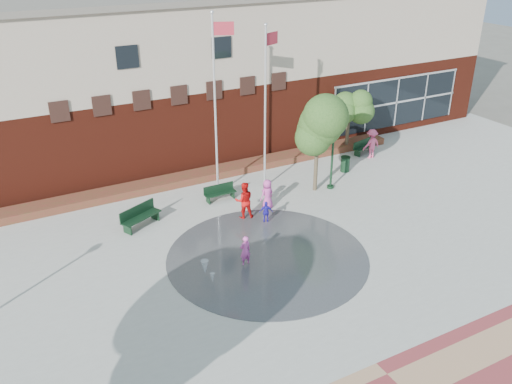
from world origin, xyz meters
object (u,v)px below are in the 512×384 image
bench_left (141,220)px  trash_can (345,164)px  child_splash (245,251)px  flagpole_right (266,101)px  flagpole_left (216,98)px

bench_left → trash_can: 12.08m
trash_can → child_splash: 10.93m
flagpole_right → trash_can: (4.96, -0.34, -4.26)m
bench_left → child_splash: size_ratio=1.56×
flagpole_left → child_splash: bearing=-84.6°
flagpole_left → child_splash: 8.08m
flagpole_left → flagpole_right: bearing=11.3°
flagpole_right → bench_left: flagpole_right is taller
flagpole_left → trash_can: (7.46, -0.77, -4.61)m
child_splash → flagpole_left: bearing=-109.9°
flagpole_right → trash_can: size_ratio=9.44×
child_splash → trash_can: bearing=-152.4°
flagpole_left → flagpole_right: 2.56m
flagpole_right → trash_can: flagpole_right is taller
bench_left → child_splash: (2.77, -5.05, 0.33)m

